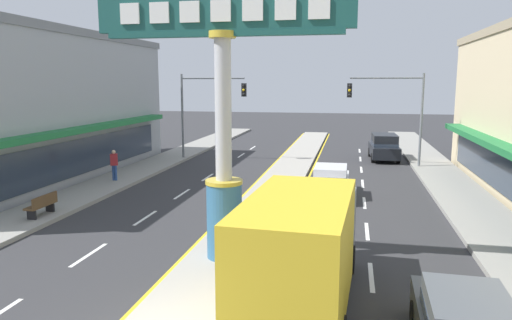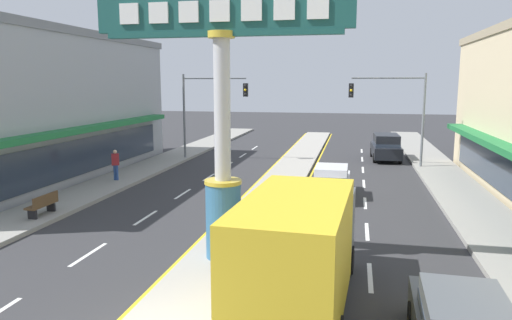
# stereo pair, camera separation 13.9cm
# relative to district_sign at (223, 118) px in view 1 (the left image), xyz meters

# --- Properties ---
(median_strip) EXTENTS (2.46, 52.00, 0.14)m
(median_strip) POSITION_rel_district_sign_xyz_m (-0.00, 12.82, -4.46)
(median_strip) COLOR #A39E93
(median_strip) RESTS_ON ground
(sidewalk_left) EXTENTS (2.82, 60.00, 0.18)m
(sidewalk_left) POSITION_rel_district_sign_xyz_m (-9.24, 10.82, -4.44)
(sidewalk_left) COLOR gray
(sidewalk_left) RESTS_ON ground
(sidewalk_right) EXTENTS (2.82, 60.00, 0.18)m
(sidewalk_right) POSITION_rel_district_sign_xyz_m (9.24, 10.82, -4.44)
(sidewalk_right) COLOR gray
(sidewalk_right) RESTS_ON ground
(lane_markings) EXTENTS (9.20, 52.00, 0.01)m
(lane_markings) POSITION_rel_district_sign_xyz_m (-0.00, 11.47, -4.53)
(lane_markings) COLOR silver
(lane_markings) RESTS_ON ground
(district_sign) EXTENTS (7.79, 1.16, 8.23)m
(district_sign) POSITION_rel_district_sign_xyz_m (0.00, 0.00, 0.00)
(district_sign) COLOR #33668C
(district_sign) RESTS_ON median_strip
(storefront_left) EXTENTS (8.34, 22.11, 8.60)m
(storefront_left) POSITION_rel_district_sign_xyz_m (-14.75, 10.60, -0.23)
(storefront_left) COLOR #999EA3
(storefront_left) RESTS_ON ground
(traffic_light_left_side) EXTENTS (4.86, 0.46, 6.20)m
(traffic_light_left_side) POSITION_rel_district_sign_xyz_m (-6.47, 18.76, -0.29)
(traffic_light_left_side) COLOR slate
(traffic_light_left_side) RESTS_ON ground
(traffic_light_right_side) EXTENTS (4.86, 0.46, 6.20)m
(traffic_light_right_side) POSITION_rel_district_sign_xyz_m (6.47, 18.28, -0.29)
(traffic_light_right_side) COLOR slate
(traffic_light_right_side) RESTS_ON ground
(sedan_near_right_lane) EXTENTS (1.84, 4.30, 1.53)m
(sedan_near_right_lane) POSITION_rel_district_sign_xyz_m (2.88, 9.49, -3.75)
(sedan_near_right_lane) COLOR silver
(sedan_near_right_lane) RESTS_ON ground
(box_truck_far_right_lane) EXTENTS (2.55, 7.01, 3.12)m
(box_truck_far_right_lane) POSITION_rel_district_sign_xyz_m (2.79, -2.97, -2.84)
(box_truck_far_right_lane) COLOR #4C5156
(box_truck_far_right_lane) RESTS_ON ground
(suv_near_left_lane) EXTENTS (2.10, 4.67, 1.90)m
(suv_near_left_lane) POSITION_rel_district_sign_xyz_m (6.19, 21.58, -3.55)
(suv_near_left_lane) COLOR black
(suv_near_left_lane) RESTS_ON ground
(street_bench) EXTENTS (0.48, 1.60, 0.88)m
(street_bench) POSITION_rel_district_sign_xyz_m (-8.57, 2.93, -3.89)
(street_bench) COLOR brown
(street_bench) RESTS_ON sidewalk_left
(pedestrian_near_kerb) EXTENTS (0.46, 0.37, 1.72)m
(pedestrian_near_kerb) POSITION_rel_district_sign_xyz_m (-9.12, 10.11, -3.38)
(pedestrian_near_kerb) COLOR #2D4C8C
(pedestrian_near_kerb) RESTS_ON sidewalk_left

